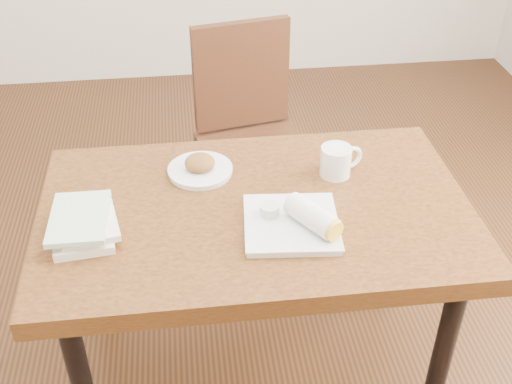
{
  "coord_description": "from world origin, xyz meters",
  "views": [
    {
      "loc": [
        -0.18,
        -1.47,
        1.87
      ],
      "look_at": [
        0.0,
        0.0,
        0.8
      ],
      "focal_mm": 45.0,
      "sensor_mm": 36.0,
      "label": 1
    }
  ],
  "objects": [
    {
      "name": "chair_far",
      "position": [
        0.08,
        0.81,
        0.55
      ],
      "size": [
        0.5,
        0.5,
        0.95
      ],
      "color": "#402012",
      "rests_on": "ground"
    },
    {
      "name": "book_stack",
      "position": [
        -0.48,
        -0.06,
        0.78
      ],
      "size": [
        0.2,
        0.25,
        0.06
      ],
      "color": "white",
      "rests_on": "table"
    },
    {
      "name": "ground",
      "position": [
        0.0,
        0.0,
        -0.01
      ],
      "size": [
        4.0,
        5.0,
        0.01
      ],
      "primitive_type": "cube",
      "color": "#472814",
      "rests_on": "ground"
    },
    {
      "name": "plate_burrito",
      "position": [
        0.1,
        -0.12,
        0.78
      ],
      "size": [
        0.28,
        0.28,
        0.09
      ],
      "color": "white",
      "rests_on": "table"
    },
    {
      "name": "table",
      "position": [
        0.0,
        0.0,
        0.66
      ],
      "size": [
        1.25,
        0.77,
        0.75
      ],
      "color": "brown",
      "rests_on": "ground"
    },
    {
      "name": "plate_scone",
      "position": [
        -0.15,
        0.19,
        0.77
      ],
      "size": [
        0.2,
        0.2,
        0.06
      ],
      "color": "white",
      "rests_on": "table"
    },
    {
      "name": "coffee_mug",
      "position": [
        0.27,
        0.13,
        0.8
      ],
      "size": [
        0.14,
        0.1,
        0.1
      ],
      "color": "white",
      "rests_on": "table"
    }
  ]
}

